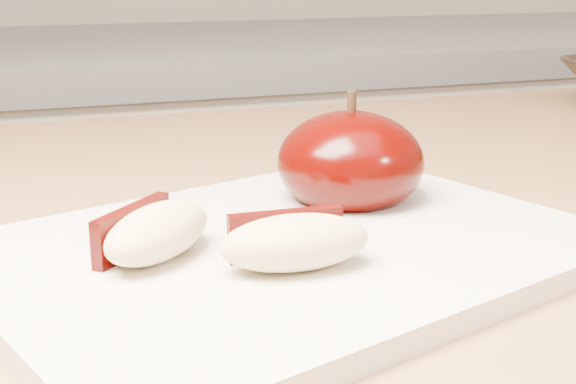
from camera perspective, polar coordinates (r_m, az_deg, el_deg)
name	(u,v)px	position (r m, az deg, el deg)	size (l,w,h in m)	color
back_cabinet	(160,335)	(1.32, -9.07, -10.00)	(2.40, 0.62, 0.94)	silver
cutting_board	(288,251)	(0.41, 0.00, -4.19)	(0.30, 0.22, 0.01)	beige
apple_half	(350,163)	(0.47, 4.46, 2.11)	(0.11, 0.11, 0.07)	black
apple_wedge_a	(155,232)	(0.38, -9.45, -2.80)	(0.07, 0.07, 0.03)	beige
apple_wedge_b	(294,241)	(0.37, 0.42, -3.53)	(0.07, 0.04, 0.03)	beige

